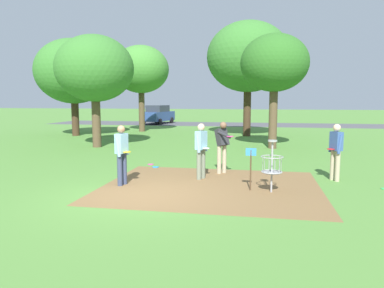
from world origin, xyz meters
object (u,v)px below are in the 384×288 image
(disc_golf_basket, at_px, (270,164))
(tree_near_right, at_px, (248,57))
(tree_mid_right, at_px, (74,72))
(tree_mid_center, at_px, (141,70))
(player_foreground_watching, at_px, (122,152))
(player_waiting_right, at_px, (201,148))
(tree_mid_left, at_px, (95,69))
(player_throwing, at_px, (336,149))
(frisbee_mid_grass, at_px, (151,164))
(player_waiting_left, at_px, (222,144))
(frisbee_by_tee, at_px, (156,167))
(tree_near_left, at_px, (274,64))
(parked_car_leftmost, at_px, (158,114))

(disc_golf_basket, height_order, tree_near_right, tree_near_right)
(tree_mid_right, bearing_deg, tree_mid_center, 49.23)
(player_foreground_watching, relative_size, player_waiting_right, 1.00)
(player_waiting_right, distance_m, tree_mid_left, 9.56)
(player_foreground_watching, relative_size, tree_mid_right, 0.27)
(tree_near_right, distance_m, tree_mid_right, 11.52)
(tree_mid_center, distance_m, tree_mid_right, 5.15)
(disc_golf_basket, xyz_separation_m, player_waiting_right, (-2.02, 1.23, 0.21))
(player_throwing, height_order, tree_mid_right, tree_mid_right)
(disc_golf_basket, distance_m, frisbee_mid_grass, 5.45)
(tree_mid_center, bearing_deg, tree_near_right, -13.91)
(disc_golf_basket, height_order, player_waiting_right, player_waiting_right)
(player_throwing, height_order, tree_mid_left, tree_mid_left)
(player_waiting_left, height_order, tree_near_right, tree_near_right)
(tree_mid_center, height_order, tree_mid_right, tree_mid_center)
(player_waiting_left, relative_size, frisbee_by_tee, 7.10)
(tree_mid_right, bearing_deg, player_waiting_right, -47.87)
(disc_golf_basket, xyz_separation_m, player_waiting_left, (-1.48, 2.21, 0.23))
(frisbee_by_tee, bearing_deg, player_waiting_right, -39.18)
(tree_mid_center, relative_size, tree_mid_right, 1.01)
(player_waiting_right, height_order, tree_near_left, tree_near_left)
(player_foreground_watching, xyz_separation_m, player_waiting_right, (2.09, 1.20, 0.00))
(player_throwing, bearing_deg, disc_golf_basket, -138.26)
(tree_near_left, height_order, tree_mid_left, tree_mid_left)
(frisbee_by_tee, distance_m, parked_car_leftmost, 23.43)
(tree_near_right, distance_m, tree_mid_center, 8.23)
(tree_mid_left, bearing_deg, player_foreground_watching, -59.99)
(player_waiting_right, bearing_deg, tree_near_left, 72.63)
(player_waiting_left, xyz_separation_m, frisbee_by_tee, (-2.46, 0.59, -0.98))
(player_waiting_left, bearing_deg, disc_golf_basket, -56.21)
(tree_mid_right, bearing_deg, parked_car_leftmost, 80.47)
(disc_golf_basket, xyz_separation_m, tree_mid_right, (-12.47, 12.79, 3.50))
(tree_near_left, height_order, tree_near_right, tree_near_right)
(disc_golf_basket, relative_size, frisbee_by_tee, 5.77)
(tree_near_right, xyz_separation_m, tree_mid_right, (-11.32, -1.91, -0.90))
(tree_near_left, bearing_deg, frisbee_mid_grass, -130.07)
(player_waiting_right, bearing_deg, tree_mid_center, 114.69)
(player_throwing, relative_size, tree_mid_left, 0.30)
(frisbee_mid_grass, xyz_separation_m, tree_near_right, (3.13, 11.41, 5.15))
(frisbee_by_tee, height_order, tree_near_right, tree_near_right)
(player_throwing, bearing_deg, tree_near_right, 103.55)
(disc_golf_basket, distance_m, player_waiting_left, 2.67)
(parked_car_leftmost, bearing_deg, disc_golf_basket, -67.73)
(tree_near_left, xyz_separation_m, parked_car_leftmost, (-10.71, 16.53, -3.23))
(tree_near_right, height_order, tree_mid_center, tree_near_right)
(player_throwing, distance_m, tree_near_right, 13.96)
(player_waiting_right, xyz_separation_m, parked_car_leftmost, (-8.35, 24.09, -0.05))
(disc_golf_basket, distance_m, tree_mid_center, 19.40)
(player_throwing, distance_m, player_waiting_right, 4.02)
(player_foreground_watching, bearing_deg, tree_mid_left, 120.01)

